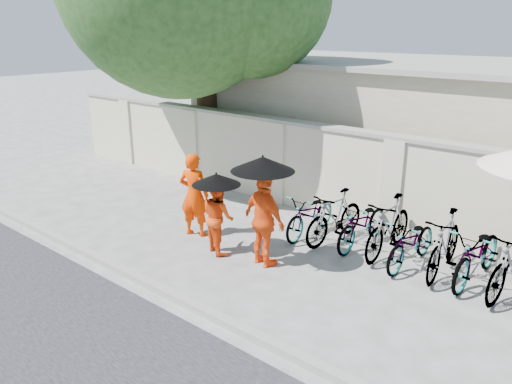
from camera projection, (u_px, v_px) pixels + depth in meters
The scene contains 17 objects.
ground at pixel (221, 254), 9.62m from camera, with size 80.00×80.00×0.00m, color #A3A3A3.
kerb at pixel (150, 284), 8.37m from camera, with size 40.00×0.16×0.12m, color gray.
compound_wall at pixel (352, 178), 11.03m from camera, with size 20.00×0.30×2.00m, color beige.
building_behind at pixel (461, 131), 12.99m from camera, with size 14.00×6.00×3.20m, color beige.
monk_left at pixel (194, 195), 10.25m from camera, with size 0.64×0.42×1.77m, color #FC3900.
monk_center at pixel (218, 217), 9.54m from camera, with size 0.69×0.54×1.43m, color #F0460E.
parasol_center at pixel (216, 179), 9.21m from camera, with size 0.92×0.92×0.79m.
monk_right at pixel (264, 220), 8.93m from camera, with size 1.02×0.43×1.75m, color #FA5413.
parasol_right at pixel (263, 164), 8.52m from camera, with size 1.12×1.12×1.08m.
bike_0 at pixel (311, 214), 10.39m from camera, with size 0.61×1.74×0.91m, color #959595.
bike_1 at pixel (335, 217), 10.05m from camera, with size 0.50×1.77×1.06m, color #959595.
bike_2 at pixel (363, 224), 9.84m from camera, with size 0.63×1.81×0.95m, color #959595.
bike_3 at pixel (389, 226), 9.46m from camera, with size 0.53×1.89×1.14m, color #959595.
bike_4 at pixel (412, 243), 9.03m from camera, with size 0.60×1.72×0.91m, color #959595.
bike_5 at pixel (445, 244), 8.72m from camera, with size 0.53×1.86×1.12m, color #959595.
bike_6 at pixel (478, 254), 8.45m from camera, with size 0.67×1.92×1.01m, color #959595.
bike_7 at pixel (512, 262), 8.02m from camera, with size 0.54×1.91×1.15m, color #959595.
Camera 1 is at (6.15, -6.27, 4.17)m, focal length 35.00 mm.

